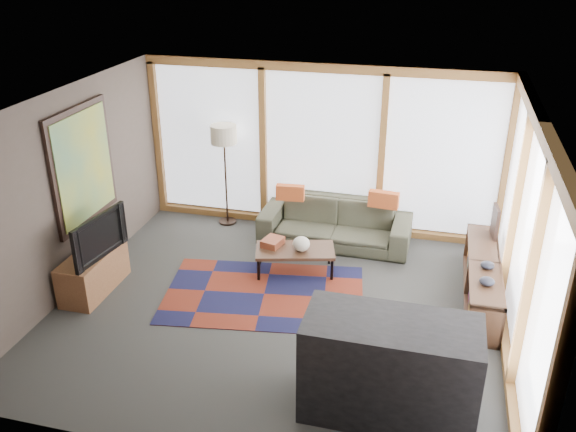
% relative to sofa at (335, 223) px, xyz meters
% --- Properties ---
extents(ground, '(5.50, 5.50, 0.00)m').
position_rel_sofa_xyz_m(ground, '(-0.33, -1.95, -0.33)').
color(ground, '#282826').
rests_on(ground, ground).
extents(room_envelope, '(5.52, 5.02, 2.62)m').
position_rel_sofa_xyz_m(room_envelope, '(0.16, -1.39, 1.21)').
color(room_envelope, '#473C34').
rests_on(room_envelope, ground).
extents(rug, '(2.77, 2.00, 0.01)m').
position_rel_sofa_xyz_m(rug, '(-0.62, -1.68, -0.32)').
color(rug, maroon).
rests_on(rug, ground).
extents(sofa, '(2.25, 0.91, 0.65)m').
position_rel_sofa_xyz_m(sofa, '(0.00, 0.00, 0.00)').
color(sofa, '#333426').
rests_on(sofa, ground).
extents(pillow_left, '(0.43, 0.17, 0.23)m').
position_rel_sofa_xyz_m(pillow_left, '(-0.68, -0.05, 0.44)').
color(pillow_left, '#BA4D21').
rests_on(pillow_left, sofa).
extents(pillow_right, '(0.45, 0.18, 0.24)m').
position_rel_sofa_xyz_m(pillow_right, '(0.69, 0.02, 0.45)').
color(pillow_right, '#BA4D21').
rests_on(pillow_right, sofa).
extents(floor_lamp, '(0.41, 0.41, 1.63)m').
position_rel_sofa_xyz_m(floor_lamp, '(-1.81, 0.27, 0.49)').
color(floor_lamp, black).
rests_on(floor_lamp, ground).
extents(coffee_table, '(1.17, 0.79, 0.36)m').
position_rel_sofa_xyz_m(coffee_table, '(-0.37, -1.01, -0.15)').
color(coffee_table, '#311E11').
rests_on(coffee_table, ground).
extents(book_stack, '(0.30, 0.35, 0.10)m').
position_rel_sofa_xyz_m(book_stack, '(-0.70, -0.98, 0.08)').
color(book_stack, brown).
rests_on(book_stack, coffee_table).
extents(vase, '(0.24, 0.24, 0.20)m').
position_rel_sofa_xyz_m(vase, '(-0.28, -1.03, 0.13)').
color(vase, beige).
rests_on(vase, coffee_table).
extents(bookshelf, '(0.39, 2.17, 0.54)m').
position_rel_sofa_xyz_m(bookshelf, '(2.10, -1.08, -0.06)').
color(bookshelf, '#311E11').
rests_on(bookshelf, ground).
extents(bowl_a, '(0.21, 0.21, 0.09)m').
position_rel_sofa_xyz_m(bowl_a, '(2.09, -1.66, 0.26)').
color(bowl_a, black).
rests_on(bowl_a, bookshelf).
extents(bowl_b, '(0.17, 0.17, 0.08)m').
position_rel_sofa_xyz_m(bowl_b, '(2.11, -1.25, 0.26)').
color(bowl_b, black).
rests_on(bowl_b, bookshelf).
extents(shelf_picture, '(0.08, 0.33, 0.43)m').
position_rel_sofa_xyz_m(shelf_picture, '(2.22, -0.32, 0.43)').
color(shelf_picture, black).
rests_on(shelf_picture, bookshelf).
extents(tv_console, '(0.45, 1.07, 0.54)m').
position_rel_sofa_xyz_m(tv_console, '(-2.80, -2.12, -0.06)').
color(tv_console, brown).
rests_on(tv_console, ground).
extents(television, '(0.26, 1.01, 0.58)m').
position_rel_sofa_xyz_m(television, '(-2.71, -2.14, 0.50)').
color(television, black).
rests_on(television, tv_console).
extents(bar_counter, '(1.64, 0.78, 1.04)m').
position_rel_sofa_xyz_m(bar_counter, '(1.14, -3.43, 0.19)').
color(bar_counter, black).
rests_on(bar_counter, ground).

